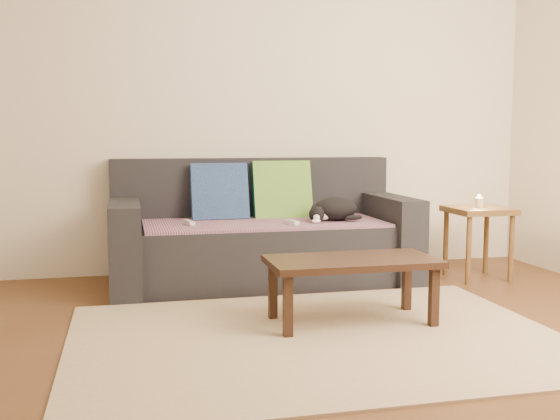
% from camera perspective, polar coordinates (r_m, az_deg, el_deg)
% --- Properties ---
extents(ground, '(4.50, 4.50, 0.00)m').
position_cam_1_polar(ground, '(3.28, 4.09, -11.93)').
color(ground, brown).
rests_on(ground, ground).
extents(back_wall, '(4.50, 0.04, 2.60)m').
position_cam_1_polar(back_wall, '(5.06, -2.68, 9.44)').
color(back_wall, beige).
rests_on(back_wall, ground).
extents(sofa, '(2.10, 0.94, 0.87)m').
position_cam_1_polar(sofa, '(4.69, -1.65, -2.45)').
color(sofa, '#232328').
rests_on(sofa, ground).
extents(throw_blanket, '(1.66, 0.74, 0.02)m').
position_cam_1_polar(throw_blanket, '(4.58, -1.42, -1.13)').
color(throw_blanket, '#492B51').
rests_on(throw_blanket, sofa).
extents(cushion_navy, '(0.41, 0.21, 0.42)m').
position_cam_1_polar(cushion_navy, '(4.77, -5.29, 1.56)').
color(cushion_navy, navy).
rests_on(cushion_navy, throw_blanket).
extents(cushion_green, '(0.44, 0.22, 0.45)m').
position_cam_1_polar(cushion_green, '(4.86, 0.14, 1.67)').
color(cushion_green, '#0C4D34').
rests_on(cushion_green, throw_blanket).
extents(cat, '(0.40, 0.29, 0.17)m').
position_cam_1_polar(cat, '(4.63, 4.69, 0.05)').
color(cat, black).
rests_on(cat, throw_blanket).
extents(wii_remote_a, '(0.06, 0.15, 0.03)m').
position_cam_1_polar(wii_remote_a, '(4.44, -7.89, -1.11)').
color(wii_remote_a, white).
rests_on(wii_remote_a, throw_blanket).
extents(wii_remote_b, '(0.07, 0.15, 0.03)m').
position_cam_1_polar(wii_remote_b, '(4.41, 1.06, -1.09)').
color(wii_remote_b, white).
rests_on(wii_remote_b, throw_blanket).
extents(side_table, '(0.42, 0.42, 0.52)m').
position_cam_1_polar(side_table, '(4.95, 16.90, -0.83)').
color(side_table, brown).
rests_on(side_table, ground).
extents(candle, '(0.06, 0.06, 0.09)m').
position_cam_1_polar(candle, '(4.94, 16.95, 0.65)').
color(candle, beige).
rests_on(candle, side_table).
extents(rug, '(2.50, 1.80, 0.01)m').
position_cam_1_polar(rug, '(3.41, 3.32, -11.07)').
color(rug, tan).
rests_on(rug, ground).
extents(coffee_table, '(0.92, 0.46, 0.37)m').
position_cam_1_polar(coffee_table, '(3.62, 6.28, -4.92)').
color(coffee_table, black).
rests_on(coffee_table, rug).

